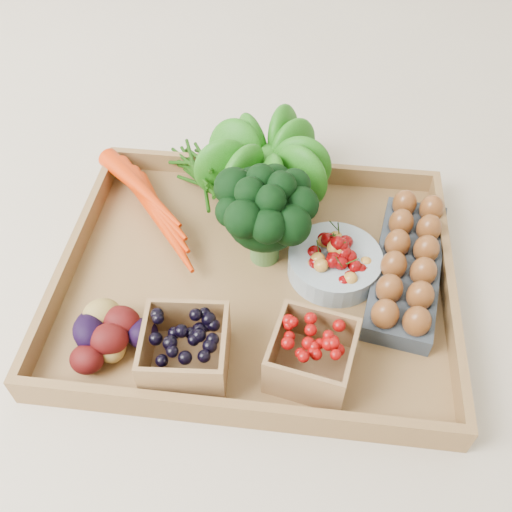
# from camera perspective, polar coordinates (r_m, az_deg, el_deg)

# --- Properties ---
(ground) EXTENTS (4.00, 4.00, 0.00)m
(ground) POSITION_cam_1_polar(r_m,az_deg,el_deg) (0.84, 0.00, -2.70)
(ground) COLOR beige
(ground) RESTS_ON ground
(tray) EXTENTS (0.55, 0.45, 0.01)m
(tray) POSITION_cam_1_polar(r_m,az_deg,el_deg) (0.83, 0.00, -2.38)
(tray) COLOR olive
(tray) RESTS_ON ground
(carrots) EXTENTS (0.23, 0.16, 0.05)m
(carrots) POSITION_cam_1_polar(r_m,az_deg,el_deg) (0.91, -10.45, 5.39)
(carrots) COLOR red
(carrots) RESTS_ON tray
(lettuce) EXTENTS (0.14, 0.14, 0.14)m
(lettuce) POSITION_cam_1_polar(r_m,az_deg,el_deg) (0.90, 1.16, 9.80)
(lettuce) COLOR #164C0B
(lettuce) RESTS_ON tray
(broccoli) EXTENTS (0.14, 0.14, 0.11)m
(broccoli) POSITION_cam_1_polar(r_m,az_deg,el_deg) (0.81, 0.89, 2.60)
(broccoli) COLOR black
(broccoli) RESTS_ON tray
(cherry_bowl) EXTENTS (0.13, 0.13, 0.04)m
(cherry_bowl) POSITION_cam_1_polar(r_m,az_deg,el_deg) (0.83, 7.84, -0.74)
(cherry_bowl) COLOR #8C9EA5
(cherry_bowl) RESTS_ON tray
(egg_carton) EXTENTS (0.13, 0.27, 0.03)m
(egg_carton) POSITION_cam_1_polar(r_m,az_deg,el_deg) (0.84, 14.80, -1.29)
(egg_carton) COLOR #363D45
(egg_carton) RESTS_ON tray
(potatoes) EXTENTS (0.13, 0.13, 0.08)m
(potatoes) POSITION_cam_1_polar(r_m,az_deg,el_deg) (0.75, -14.85, -6.74)
(potatoes) COLOR #3A0909
(potatoes) RESTS_ON tray
(punnet_blackberry) EXTENTS (0.11, 0.11, 0.07)m
(punnet_blackberry) POSITION_cam_1_polar(r_m,az_deg,el_deg) (0.72, -7.05, -9.28)
(punnet_blackberry) COLOR black
(punnet_blackberry) RESTS_ON tray
(punnet_raspberry) EXTENTS (0.12, 0.12, 0.07)m
(punnet_raspberry) POSITION_cam_1_polar(r_m,az_deg,el_deg) (0.71, 5.59, -9.85)
(punnet_raspberry) COLOR #800605
(punnet_raspberry) RESTS_ON tray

